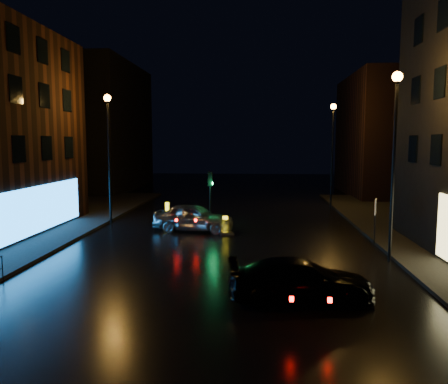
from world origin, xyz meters
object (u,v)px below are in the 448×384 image
Objects in this scene: bollard_far at (167,212)px; silver_hatchback at (194,217)px; traffic_signal at (210,217)px; dark_sedan at (301,280)px; bollard_near at (225,230)px; road_sign_right at (375,211)px.

silver_hatchback is at bearing -53.46° from bollard_far.
traffic_signal is at bearing -15.44° from silver_hatchback.
dark_sedan is at bearing -54.43° from bollard_far.
bollard_far is (-8.12, 16.98, -0.51)m from dark_sedan.
bollard_near is at bearing -42.77° from bollard_far.
silver_hatchback is 10.41m from road_sign_right.
dark_sedan is 11.24m from bollard_near.
road_sign_right is (9.89, -3.09, 1.02)m from silver_hatchback.
dark_sedan is (4.52, -13.30, 0.21)m from traffic_signal.
bollard_near is 1.16× the size of bollard_far.
traffic_signal is 0.71× the size of silver_hatchback.
traffic_signal is at bearing -35.62° from bollard_far.
silver_hatchback is 0.98× the size of dark_sedan.
traffic_signal reaches higher than dark_sedan.
bollard_far is at bearing 108.97° from bollard_near.
bollard_far is 0.48× the size of road_sign_right.
road_sign_right is at bearing -100.34° from silver_hatchback.
bollard_near is (1.96, -0.66, -0.60)m from silver_hatchback.
traffic_signal is at bearing 95.91° from bollard_near.
bollard_near is (-3.36, 10.71, -0.49)m from dark_sedan.
bollard_near is (1.16, -2.59, -0.28)m from traffic_signal.
silver_hatchback is 3.53× the size of bollard_near.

